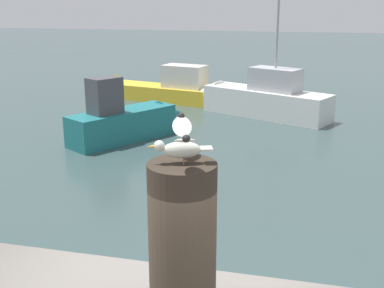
% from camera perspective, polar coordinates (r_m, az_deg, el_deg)
% --- Properties ---
extents(mooring_post, '(0.43, 0.43, 1.02)m').
position_cam_1_polar(mooring_post, '(3.12, -1.12, -11.22)').
color(mooring_post, '#382D23').
rests_on(mooring_post, harbor_quay).
extents(seagull, '(0.39, 0.57, 0.25)m').
position_cam_1_polar(seagull, '(2.89, -1.27, 0.08)').
color(seagull, '#C67260').
rests_on(seagull, mooring_post).
extents(boat_yellow, '(6.04, 2.41, 1.59)m').
position_cam_1_polar(boat_yellow, '(18.76, -4.13, 6.38)').
color(boat_yellow, yellow).
rests_on(boat_yellow, ground_plane).
extents(boat_teal, '(2.65, 3.60, 1.75)m').
position_cam_1_polar(boat_teal, '(13.40, -7.24, 2.83)').
color(boat_teal, '#1E7075').
rests_on(boat_teal, ground_plane).
extents(boat_white, '(4.99, 3.12, 4.09)m').
position_cam_1_polar(boat_white, '(16.30, 7.42, 5.32)').
color(boat_white, silver).
rests_on(boat_white, ground_plane).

